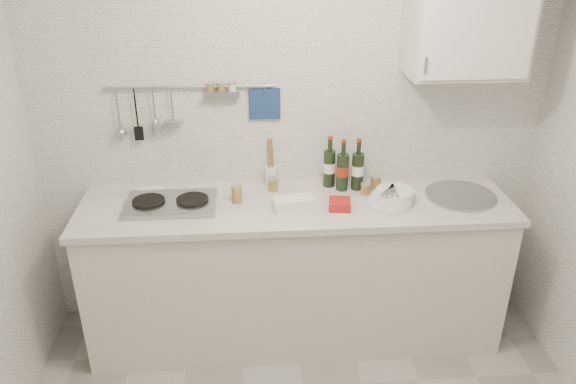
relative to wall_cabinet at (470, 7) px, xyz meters
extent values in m
cube|color=silver|center=(-0.90, 0.18, -0.70)|extent=(3.00, 0.02, 2.50)
cube|color=beige|center=(-0.90, -0.12, -1.51)|extent=(2.40, 0.60, 0.88)
cube|color=silver|center=(-0.90, -0.12, -1.05)|extent=(2.44, 0.64, 0.04)
cube|color=black|center=(-0.90, -0.10, -1.90)|extent=(2.34, 0.52, 0.10)
cube|color=#93969B|center=(-1.60, -0.12, -1.01)|extent=(0.50, 0.32, 0.03)
cylinder|color=black|center=(-1.72, -0.12, -0.99)|extent=(0.18, 0.18, 0.01)
cylinder|color=black|center=(-1.48, -0.12, -0.99)|extent=(0.18, 0.18, 0.01)
cylinder|color=#93969B|center=(0.05, -0.12, -1.02)|extent=(0.40, 0.40, 0.02)
cylinder|color=#93969B|center=(0.05, -0.12, -1.08)|extent=(0.34, 0.34, 0.10)
cylinder|color=#93969B|center=(-1.47, 0.15, -0.43)|extent=(0.95, 0.02, 0.02)
cube|color=navy|center=(-1.06, 0.17, -0.54)|extent=(0.18, 0.02, 0.18)
cube|color=beige|center=(0.00, 0.01, 0.00)|extent=(0.60, 0.35, 0.70)
cube|color=white|center=(0.00, -0.18, 0.00)|extent=(0.56, 0.01, 0.66)
cylinder|color=#93969B|center=(-0.26, -0.19, -0.25)|extent=(0.01, 0.01, 0.08)
cylinder|color=#4F5FB3|center=(-1.73, -0.05, -1.02)|extent=(0.28, 0.28, 0.01)
cylinder|color=#4F5FB3|center=(-1.72, -0.04, -1.01)|extent=(0.28, 0.28, 0.01)
cylinder|color=white|center=(-0.38, -0.18, -1.02)|extent=(0.25, 0.25, 0.01)
cylinder|color=white|center=(-0.37, -0.18, -1.01)|extent=(0.24, 0.24, 0.01)
cylinder|color=white|center=(-0.37, -0.18, -1.00)|extent=(0.23, 0.23, 0.01)
cylinder|color=white|center=(-0.36, -0.17, -0.99)|extent=(0.23, 0.23, 0.01)
cylinder|color=white|center=(-0.36, -0.17, -0.98)|extent=(0.22, 0.22, 0.01)
cylinder|color=white|center=(-0.35, -0.17, -0.97)|extent=(0.22, 0.22, 0.01)
cylinder|color=white|center=(-0.35, -0.16, -0.95)|extent=(0.21, 0.21, 0.01)
cube|color=white|center=(-0.92, -0.20, -1.00)|extent=(0.23, 0.13, 0.06)
cube|color=red|center=(-0.67, -0.21, -1.01)|extent=(0.13, 0.13, 0.05)
cylinder|color=white|center=(-1.03, 0.13, -0.98)|extent=(0.07, 0.07, 0.11)
cylinder|color=#8D5F38|center=(-1.02, 0.13, -0.84)|extent=(0.03, 0.05, 0.22)
cylinder|color=#8D5F38|center=(-1.04, 0.14, -0.85)|extent=(0.02, 0.04, 0.20)
cylinder|color=olive|center=(-1.02, 0.04, -1.00)|extent=(0.06, 0.06, 0.07)
cylinder|color=tan|center=(-1.02, 0.04, -0.96)|extent=(0.06, 0.06, 0.01)
cylinder|color=olive|center=(-0.42, 0.02, -0.99)|extent=(0.06, 0.06, 0.07)
cylinder|color=tan|center=(-0.42, 0.02, -0.95)|extent=(0.07, 0.07, 0.01)
cylinder|color=olive|center=(-0.49, -0.04, -1.00)|extent=(0.05, 0.05, 0.05)
cylinder|color=tan|center=(-0.49, -0.04, -0.97)|extent=(0.06, 0.06, 0.01)
cylinder|color=olive|center=(-1.23, -0.10, -0.98)|extent=(0.06, 0.06, 0.09)
cylinder|color=tan|center=(-1.23, -0.10, -0.93)|extent=(0.06, 0.06, 0.01)
camera|label=1|loc=(-1.15, -2.93, 0.41)|focal=35.00mm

